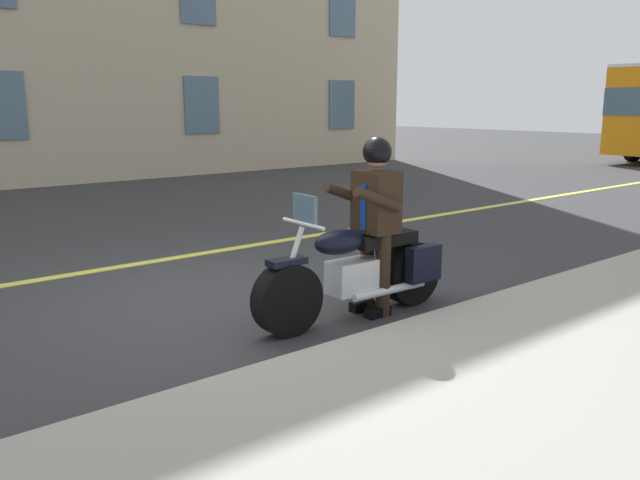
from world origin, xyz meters
The scene contains 4 objects.
ground_plane centered at (0.00, 0.00, 0.00)m, with size 80.00×80.00×0.00m, color #333335.
lane_center_stripe centered at (0.00, -2.00, 0.01)m, with size 60.00×0.16×0.01m, color #E5DB4C.
motorcycle_main centered at (-0.80, 1.36, 0.45)m, with size 2.22×0.63×1.26m.
rider_main centered at (-0.99, 1.36, 1.04)m, with size 0.63×0.56×1.74m.
Camera 1 is at (3.31, 5.81, 2.05)m, focal length 36.29 mm.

